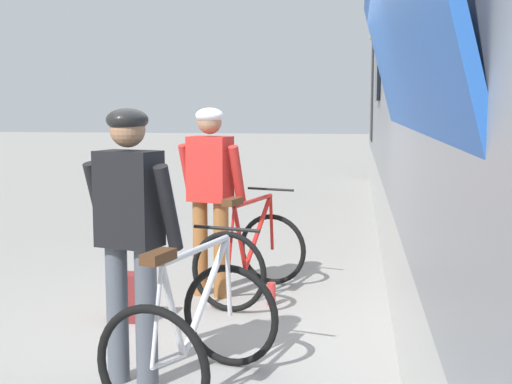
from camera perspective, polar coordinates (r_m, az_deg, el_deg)
name	(u,v)px	position (r m, az deg, el deg)	size (l,w,h in m)	color
ground_plane	(237,333)	(5.50, -1.63, -11.67)	(80.00, 80.00, 0.00)	gray
cyclist_near_in_red	(210,185)	(6.35, -3.82, 0.61)	(0.66, 0.41, 1.76)	#935B2D
cyclist_far_in_dark	(130,222)	(4.37, -10.43, -2.45)	(0.66, 0.41, 1.76)	#4C515B
bicycle_near_red	(252,255)	(6.40, -0.36, -5.25)	(0.96, 1.22, 0.99)	black
bicycle_far_silver	(195,332)	(4.30, -5.12, -11.48)	(0.95, 1.21, 0.99)	black
backpack_on_platform	(131,297)	(5.85, -10.38, -8.59)	(0.28, 0.18, 0.40)	maroon
water_bottle_near_the_bikes	(271,294)	(6.22, 1.28, -8.46)	(0.08, 0.08, 0.20)	red
water_bottle_by_the_backpack	(146,307)	(5.91, -9.16, -9.43)	(0.08, 0.08, 0.20)	#338CCC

